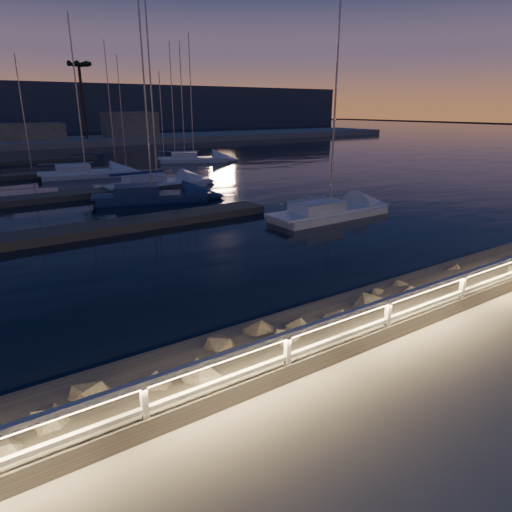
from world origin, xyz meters
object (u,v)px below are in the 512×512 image
object	(u,v)px
sailboat_c	(155,183)
sailboat_g	(149,195)
sailboat_d	(327,211)
guard_rail	(243,360)
sailboat_l	(192,158)
sailboat_k	(83,173)

from	to	relation	value
sailboat_c	sailboat_g	xyz separation A→B (m)	(-2.20, -4.40, -0.01)
sailboat_c	sailboat_d	distance (m)	14.98
sailboat_d	sailboat_g	bearing A→B (deg)	122.03
guard_rail	sailboat_g	distance (m)	23.00
sailboat_l	sailboat_k	bearing A→B (deg)	-132.98
sailboat_d	sailboat_g	distance (m)	11.87
sailboat_k	sailboat_l	bearing A→B (deg)	31.90
guard_rail	sailboat_c	world-z (taller)	sailboat_c
guard_rail	sailboat_c	distance (m)	27.86
guard_rail	sailboat_l	distance (m)	45.28
sailboat_c	sailboat_g	size ratio (longest dim) A/B	1.04
sailboat_c	sailboat_l	xyz separation A→B (m)	(10.37, 14.58, -0.02)
sailboat_g	sailboat_k	bearing A→B (deg)	111.36
guard_rail	sailboat_c	size ratio (longest dim) A/B	3.32
sailboat_g	sailboat_l	bearing A→B (deg)	74.93
sailboat_d	sailboat_l	distance (m)	29.58
guard_rail	sailboat_d	world-z (taller)	sailboat_d
sailboat_c	sailboat_g	world-z (taller)	sailboat_c
guard_rail	sailboat_c	bearing A→B (deg)	71.21
guard_rail	sailboat_l	world-z (taller)	sailboat_l
guard_rail	sailboat_d	xyz separation A→B (m)	(13.23, 12.00, -0.98)
sailboat_d	sailboat_l	world-z (taller)	sailboat_l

